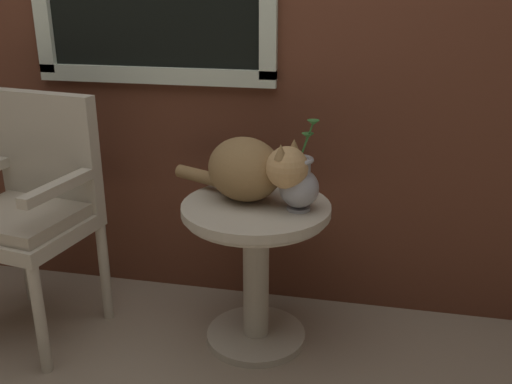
# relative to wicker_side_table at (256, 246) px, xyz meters

# --- Properties ---
(ground_plane) EXTENTS (6.00, 6.00, 0.00)m
(ground_plane) POSITION_rel_wicker_side_table_xyz_m (-0.28, -0.28, -0.43)
(ground_plane) COLOR gray
(back_wall) EXTENTS (4.00, 0.07, 2.60)m
(back_wall) POSITION_rel_wicker_side_table_xyz_m (-0.29, 0.38, 0.88)
(back_wall) COLOR #562D1E
(back_wall) RESTS_ON ground_plane
(wicker_side_table) EXTENTS (0.58, 0.58, 0.60)m
(wicker_side_table) POSITION_rel_wicker_side_table_xyz_m (0.00, 0.00, 0.00)
(wicker_side_table) COLOR #B2A893
(wicker_side_table) RESTS_ON ground_plane
(wicker_chair) EXTENTS (0.54, 0.52, 0.99)m
(wicker_chair) POSITION_rel_wicker_side_table_xyz_m (-0.91, -0.07, 0.14)
(wicker_chair) COLOR #B2A893
(wicker_chair) RESTS_ON ground_plane
(cat) EXTENTS (0.58, 0.35, 0.27)m
(cat) POSITION_rel_wicker_side_table_xyz_m (-0.03, 0.03, 0.31)
(cat) COLOR olive
(cat) RESTS_ON wicker_side_table
(pewter_vase_with_ivy) EXTENTS (0.15, 0.15, 0.35)m
(pewter_vase_with_ivy) POSITION_rel_wicker_side_table_xyz_m (0.17, -0.02, 0.28)
(pewter_vase_with_ivy) COLOR #99999E
(pewter_vase_with_ivy) RESTS_ON wicker_side_table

